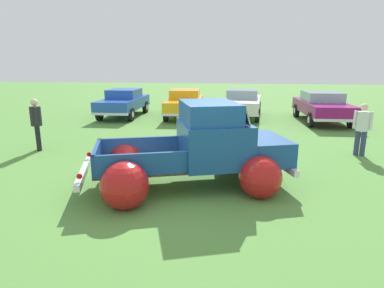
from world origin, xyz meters
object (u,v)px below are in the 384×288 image
at_px(show_car_3, 322,106).
at_px(spectator_1, 362,127).
at_px(vintage_pickup_truck, 202,153).
at_px(show_car_2, 242,102).
at_px(lane_cone_0, 189,146).
at_px(show_car_0, 124,102).
at_px(show_car_1, 185,102).
at_px(spectator_0, 36,121).

distance_m(show_car_3, spectator_1, 6.08).
xyz_separation_m(vintage_pickup_truck, show_car_3, (4.86, 9.16, 0.03)).
xyz_separation_m(show_car_2, lane_cone_0, (-1.72, -7.79, -0.47)).
height_order(show_car_0, spectator_1, spectator_1).
bearing_deg(show_car_1, lane_cone_0, 6.22).
bearing_deg(spectator_1, lane_cone_0, 124.29).
distance_m(show_car_1, show_car_3, 6.80).
relative_size(vintage_pickup_truck, spectator_0, 2.99).
xyz_separation_m(show_car_2, show_car_3, (3.77, -0.97, 0.00)).
height_order(show_car_1, lane_cone_0, show_car_1).
bearing_deg(show_car_0, show_car_3, 86.61).
height_order(vintage_pickup_truck, show_car_3, vintage_pickup_truck).
relative_size(show_car_2, spectator_0, 2.77).
distance_m(vintage_pickup_truck, lane_cone_0, 2.46).
bearing_deg(show_car_1, show_car_3, 81.23).
height_order(show_car_2, spectator_1, spectator_1).
bearing_deg(spectator_0, show_car_3, 178.33).
height_order(vintage_pickup_truck, show_car_2, vintage_pickup_truck).
distance_m(show_car_0, lane_cone_0, 8.51).
xyz_separation_m(show_car_0, show_car_2, (6.25, 0.61, 0.00)).
bearing_deg(show_car_1, vintage_pickup_truck, 7.53).
xyz_separation_m(show_car_1, show_car_3, (6.78, -0.61, 0.00)).
distance_m(show_car_0, show_car_3, 10.03).
height_order(spectator_1, lane_cone_0, spectator_1).
distance_m(show_car_2, show_car_3, 3.90).
height_order(show_car_0, show_car_1, same).
height_order(show_car_0, lane_cone_0, show_car_0).
height_order(show_car_2, lane_cone_0, show_car_2).
height_order(show_car_3, lane_cone_0, show_car_3).
height_order(show_car_1, show_car_2, same).
relative_size(show_car_1, show_car_2, 1.01).
xyz_separation_m(show_car_0, show_car_1, (3.25, 0.25, 0.00)).
distance_m(show_car_1, spectator_0, 8.26).
xyz_separation_m(vintage_pickup_truck, lane_cone_0, (-0.63, 2.33, -0.45)).
distance_m(vintage_pickup_truck, spectator_1, 5.49).
distance_m(show_car_2, spectator_1, 7.84).
relative_size(spectator_1, lane_cone_0, 2.53).
relative_size(spectator_0, lane_cone_0, 2.65).
xyz_separation_m(show_car_3, spectator_0, (-10.44, -6.79, 0.17)).
bearing_deg(vintage_pickup_truck, show_car_0, 100.23).
bearing_deg(show_car_2, spectator_1, 31.16).
distance_m(spectator_0, spectator_1, 10.14).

